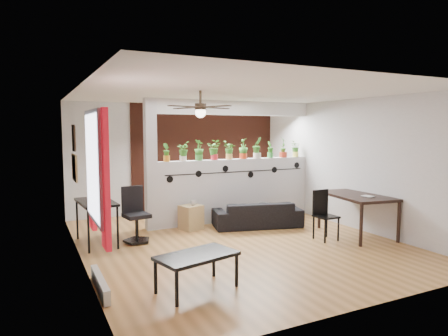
% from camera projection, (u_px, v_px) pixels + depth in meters
% --- Properties ---
extents(room_shell, '(6.30, 7.10, 2.90)m').
position_uv_depth(room_shell, '(236.00, 169.00, 7.00)').
color(room_shell, olive).
rests_on(room_shell, ground).
extents(partition_wall, '(3.60, 0.18, 1.35)m').
position_uv_depth(partition_wall, '(236.00, 190.00, 8.75)').
color(partition_wall, '#BCBCC1').
rests_on(partition_wall, ground).
extents(ceiling_header, '(3.60, 0.18, 0.30)m').
position_uv_depth(ceiling_header, '(236.00, 108.00, 8.58)').
color(ceiling_header, silver).
rests_on(ceiling_header, room_shell).
extents(pier_column, '(0.22, 0.20, 2.60)m').
position_uv_depth(pier_column, '(151.00, 165.00, 7.85)').
color(pier_column, '#BCBCC1').
rests_on(pier_column, ground).
extents(brick_panel, '(3.90, 0.05, 2.60)m').
position_uv_depth(brick_panel, '(209.00, 157.00, 10.00)').
color(brick_panel, '#AE4A32').
rests_on(brick_panel, ground).
extents(vine_decal, '(3.31, 0.01, 0.30)m').
position_uv_depth(vine_decal, '(238.00, 172.00, 8.63)').
color(vine_decal, black).
rests_on(vine_decal, partition_wall).
extents(window_assembly, '(0.09, 1.30, 1.55)m').
position_uv_depth(window_assembly, '(95.00, 170.00, 4.78)').
color(window_assembly, white).
rests_on(window_assembly, room_shell).
extents(baseboard_heater, '(0.08, 1.00, 0.18)m').
position_uv_depth(baseboard_heater, '(100.00, 284.00, 4.93)').
color(baseboard_heater, beige).
rests_on(baseboard_heater, ground).
extents(corkboard, '(0.03, 0.60, 0.45)m').
position_uv_depth(corkboard, '(75.00, 168.00, 6.71)').
color(corkboard, olive).
rests_on(corkboard, room_shell).
extents(framed_art, '(0.03, 0.34, 0.44)m').
position_uv_depth(framed_art, '(74.00, 138.00, 6.61)').
color(framed_art, '#8C7259').
rests_on(framed_art, room_shell).
extents(ceiling_fan, '(1.19, 1.19, 0.43)m').
position_uv_depth(ceiling_fan, '(200.00, 109.00, 6.28)').
color(ceiling_fan, black).
rests_on(ceiling_fan, room_shell).
extents(potted_plant_0, '(0.16, 0.19, 0.37)m').
position_uv_depth(potted_plant_0, '(167.00, 152.00, 7.97)').
color(potted_plant_0, orange).
rests_on(potted_plant_0, partition_wall).
extents(potted_plant_1, '(0.24, 0.26, 0.41)m').
position_uv_depth(potted_plant_1, '(183.00, 150.00, 8.12)').
color(potted_plant_1, white).
rests_on(potted_plant_1, partition_wall).
extents(potted_plant_2, '(0.24, 0.27, 0.44)m').
position_uv_depth(potted_plant_2, '(199.00, 149.00, 8.28)').
color(potted_plant_2, '#36812E').
rests_on(potted_plant_2, partition_wall).
extents(potted_plant_3, '(0.28, 0.27, 0.42)m').
position_uv_depth(potted_plant_3, '(214.00, 149.00, 8.43)').
color(potted_plant_3, red).
rests_on(potted_plant_3, partition_wall).
extents(potted_plant_4, '(0.25, 0.25, 0.40)m').
position_uv_depth(potted_plant_4, '(229.00, 149.00, 8.59)').
color(potted_plant_4, gold).
rests_on(potted_plant_4, partition_wall).
extents(potted_plant_5, '(0.29, 0.30, 0.45)m').
position_uv_depth(potted_plant_5, '(243.00, 148.00, 8.74)').
color(potted_plant_5, red).
rests_on(potted_plant_5, partition_wall).
extents(potted_plant_6, '(0.27, 0.22, 0.48)m').
position_uv_depth(potted_plant_6, '(257.00, 147.00, 8.89)').
color(potted_plant_6, silver).
rests_on(potted_plant_6, partition_wall).
extents(potted_plant_7, '(0.24, 0.24, 0.38)m').
position_uv_depth(potted_plant_7, '(270.00, 149.00, 9.05)').
color(potted_plant_7, green).
rests_on(potted_plant_7, partition_wall).
extents(potted_plant_8, '(0.32, 0.32, 0.48)m').
position_uv_depth(potted_plant_8, '(283.00, 146.00, 9.20)').
color(potted_plant_8, '#B0321C').
rests_on(potted_plant_8, partition_wall).
extents(potted_plant_9, '(0.21, 0.23, 0.38)m').
position_uv_depth(potted_plant_9, '(296.00, 148.00, 9.36)').
color(potted_plant_9, '#EBE753').
rests_on(potted_plant_9, partition_wall).
extents(sofa, '(1.82, 1.07, 0.50)m').
position_uv_depth(sofa, '(257.00, 215.00, 8.19)').
color(sofa, black).
rests_on(sofa, ground).
extents(cube_shelf, '(0.48, 0.46, 0.49)m').
position_uv_depth(cube_shelf, '(191.00, 217.00, 7.96)').
color(cube_shelf, tan).
rests_on(cube_shelf, ground).
extents(cup, '(0.16, 0.16, 0.10)m').
position_uv_depth(cup, '(193.00, 203.00, 7.95)').
color(cup, gray).
rests_on(cup, cube_shelf).
extents(computer_desk, '(0.62, 1.09, 0.76)m').
position_uv_depth(computer_desk, '(96.00, 205.00, 6.90)').
color(computer_desk, black).
rests_on(computer_desk, ground).
extents(monitor, '(0.32, 0.11, 0.18)m').
position_uv_depth(monitor, '(94.00, 195.00, 7.02)').
color(monitor, black).
rests_on(monitor, computer_desk).
extents(office_chair, '(0.50, 0.50, 0.97)m').
position_uv_depth(office_chair, '(135.00, 218.00, 7.05)').
color(office_chair, black).
rests_on(office_chair, ground).
extents(dining_table, '(1.06, 1.53, 0.78)m').
position_uv_depth(dining_table, '(357.00, 199.00, 7.50)').
color(dining_table, black).
rests_on(dining_table, ground).
extents(book, '(0.17, 0.22, 0.02)m').
position_uv_depth(book, '(365.00, 197.00, 7.18)').
color(book, gray).
rests_on(book, dining_table).
extents(folding_chair, '(0.37, 0.37, 0.90)m').
position_uv_depth(folding_chair, '(323.00, 210.00, 7.23)').
color(folding_chair, black).
rests_on(folding_chair, ground).
extents(coffee_table, '(1.08, 0.76, 0.46)m').
position_uv_depth(coffee_table, '(197.00, 258.00, 4.93)').
color(coffee_table, black).
rests_on(coffee_table, ground).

